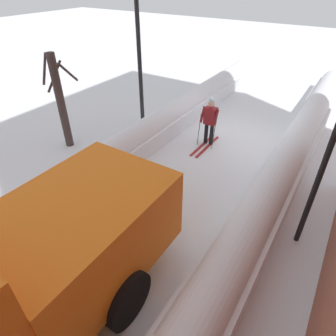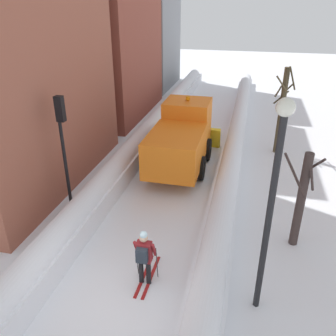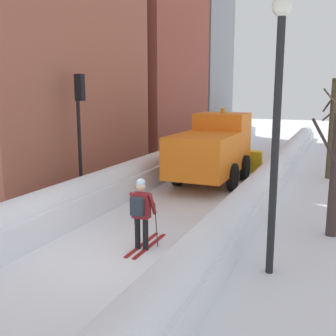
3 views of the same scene
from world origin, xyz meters
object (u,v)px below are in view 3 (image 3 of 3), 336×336
Objects in this scene: street_lamp at (277,107)px; bare_tree_mid at (332,127)px; traffic_light_pole at (80,114)px; bare_tree_near at (335,173)px; skier at (141,211)px; plow_truck at (213,149)px.

bare_tree_mid is (0.88, 10.87, -1.23)m from street_lamp.
traffic_light_pole is at bearing 155.09° from street_lamp.
street_lamp is 1.71× the size of bare_tree_near.
skier is at bearing -110.45° from bare_tree_mid.
traffic_light_pole reaches higher than skier.
bare_tree_mid is at bearing 92.12° from bare_tree_near.
street_lamp is 10.97m from bare_tree_mid.
plow_truck is 5.47m from bare_tree_mid.
plow_truck is at bearing 114.81° from street_lamp.
bare_tree_near reaches higher than skier.
traffic_light_pole is (-3.93, 3.20, 2.12)m from skier.
bare_tree_mid is (4.57, 2.89, 0.85)m from plow_truck.
bare_tree_mid is at bearing 69.55° from skier.
traffic_light_pole is (-3.38, -4.69, 1.64)m from plow_truck.
bare_tree_mid is (-0.29, 7.88, 0.59)m from bare_tree_near.
street_lamp is (7.07, -3.28, 0.44)m from traffic_light_pole.
plow_truck is at bearing 93.94° from skier.
bare_tree_near is at bearing -45.77° from plow_truck.
plow_truck is 6.01m from traffic_light_pole.
plow_truck reaches higher than skier.
skier is at bearing -86.06° from plow_truck.
skier is 0.55× the size of bare_tree_near.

